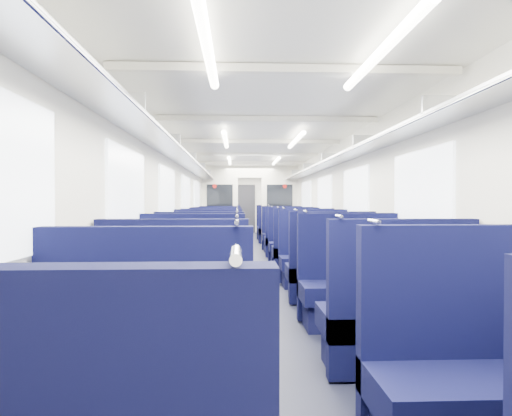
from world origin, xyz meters
TOP-DOWN VIEW (x-y plane):
  - floor at (0.00, 0.00)m, footprint 2.80×18.00m
  - ceiling at (0.00, 0.00)m, footprint 2.80×18.00m
  - wall_left at (-1.40, 0.00)m, footprint 0.02×18.00m
  - dado_left at (-1.39, 0.00)m, footprint 0.03×17.90m
  - wall_right at (1.40, 0.00)m, footprint 0.02×18.00m
  - dado_right at (1.39, 0.00)m, footprint 0.03×17.90m
  - wall_far at (0.00, 9.00)m, footprint 2.80×0.02m
  - luggage_rack_left at (-1.21, 0.00)m, footprint 0.36×17.40m
  - luggage_rack_right at (1.21, 0.00)m, footprint 0.36×17.40m
  - windows at (0.00, -0.46)m, footprint 2.78×15.60m
  - ceiling_fittings at (0.00, -0.26)m, footprint 2.70×16.06m
  - end_door at (0.00, 8.94)m, footprint 0.75×0.06m
  - bulkhead at (-0.00, 3.50)m, footprint 2.80×0.10m
  - seat_2 at (-0.83, -7.21)m, footprint 1.09×0.60m
  - seat_3 at (0.83, -7.14)m, footprint 1.09×0.60m
  - seat_4 at (-0.83, -5.98)m, footprint 1.09×0.60m
  - seat_5 at (0.83, -6.03)m, footprint 1.09×0.60m
  - seat_6 at (-0.83, -4.88)m, footprint 1.09×0.60m
  - seat_7 at (0.83, -4.76)m, footprint 1.09×0.60m
  - seat_8 at (-0.83, -3.79)m, footprint 1.09×0.60m
  - seat_9 at (0.83, -3.69)m, footprint 1.09×0.60m
  - seat_10 at (-0.83, -2.46)m, footprint 1.09×0.60m
  - seat_11 at (0.83, -2.59)m, footprint 1.09×0.60m
  - seat_12 at (-0.83, -1.29)m, footprint 1.09×0.60m
  - seat_13 at (0.83, -1.34)m, footprint 1.09×0.60m
  - seat_14 at (-0.83, -0.27)m, footprint 1.09×0.60m
  - seat_15 at (0.83, -0.26)m, footprint 1.09×0.60m
  - seat_16 at (-0.83, 0.86)m, footprint 1.09×0.60m
  - seat_17 at (0.83, 0.89)m, footprint 1.09×0.60m
  - seat_18 at (-0.83, 2.05)m, footprint 1.09×0.60m
  - seat_19 at (0.83, 2.11)m, footprint 1.09×0.60m
  - seat_20 at (-0.83, 4.11)m, footprint 1.09×0.60m
  - seat_21 at (0.83, 4.23)m, footprint 1.09×0.60m
  - seat_22 at (-0.83, 5.37)m, footprint 1.09×0.60m
  - seat_23 at (0.83, 5.23)m, footprint 1.09×0.60m

SIDE VIEW (x-z plane):
  - floor at x=0.00m, z-range -0.01..0.01m
  - dado_left at x=-1.39m, z-range 0.00..0.70m
  - dado_right at x=1.39m, z-range 0.00..0.70m
  - seat_2 at x=-0.83m, z-range -0.23..0.98m
  - seat_3 at x=0.83m, z-range -0.23..0.98m
  - seat_4 at x=-0.83m, z-range -0.23..0.98m
  - seat_5 at x=0.83m, z-range -0.23..0.98m
  - seat_6 at x=-0.83m, z-range -0.23..0.98m
  - seat_7 at x=0.83m, z-range -0.23..0.98m
  - seat_8 at x=-0.83m, z-range -0.23..0.98m
  - seat_9 at x=0.83m, z-range -0.23..0.98m
  - seat_10 at x=-0.83m, z-range -0.23..0.98m
  - seat_11 at x=0.83m, z-range -0.23..0.98m
  - seat_12 at x=-0.83m, z-range -0.23..0.98m
  - seat_13 at x=0.83m, z-range -0.23..0.98m
  - seat_14 at x=-0.83m, z-range -0.23..0.98m
  - seat_15 at x=0.83m, z-range -0.23..0.98m
  - seat_16 at x=-0.83m, z-range -0.23..0.98m
  - seat_17 at x=0.83m, z-range -0.23..0.98m
  - seat_18 at x=-0.83m, z-range -0.23..0.98m
  - seat_19 at x=0.83m, z-range -0.23..0.98m
  - seat_20 at x=-0.83m, z-range -0.23..0.98m
  - seat_21 at x=0.83m, z-range -0.23..0.98m
  - seat_22 at x=-0.83m, z-range -0.23..0.98m
  - seat_23 at x=0.83m, z-range -0.23..0.98m
  - end_door at x=0.00m, z-range 0.00..2.00m
  - wall_left at x=-1.40m, z-range 0.00..2.35m
  - wall_right at x=1.40m, z-range 0.00..2.35m
  - wall_far at x=0.00m, z-range 0.00..2.35m
  - bulkhead at x=0.00m, z-range 0.06..2.41m
  - windows at x=0.00m, z-range 1.04..1.79m
  - luggage_rack_left at x=-1.21m, z-range 1.88..2.06m
  - luggage_rack_right at x=1.21m, z-range 1.88..2.06m
  - ceiling_fittings at x=0.00m, z-range 2.23..2.35m
  - ceiling at x=0.00m, z-range 2.35..2.35m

